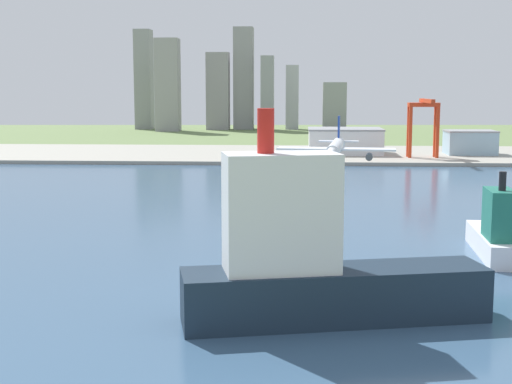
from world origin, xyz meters
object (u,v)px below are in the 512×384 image
(port_crane_red, at_px, (424,116))
(warehouse_annex, at_px, (470,142))
(cargo_ship, at_px, (314,262))
(warehouse_main, at_px, (345,141))
(airplane_landing, at_px, (336,148))
(ferry_boat, at_px, (495,232))

(port_crane_red, height_order, warehouse_annex, port_crane_red)
(port_crane_red, bearing_deg, cargo_ship, -102.87)
(cargo_ship, relative_size, warehouse_main, 1.25)
(warehouse_annex, bearing_deg, port_crane_red, -143.28)
(cargo_ship, bearing_deg, warehouse_annex, 72.74)
(airplane_landing, bearing_deg, warehouse_main, 86.04)
(cargo_ship, bearing_deg, ferry_boat, 49.48)
(cargo_ship, relative_size, port_crane_red, 1.40)
(port_crane_red, relative_size, warehouse_main, 0.89)
(cargo_ship, height_order, warehouse_main, cargo_ship)
(cargo_ship, xyz_separation_m, port_crane_red, (81.01, 354.52, 17.81))
(ferry_boat, distance_m, warehouse_main, 321.75)
(airplane_landing, bearing_deg, ferry_boat, 11.41)
(cargo_ship, height_order, warehouse_annex, cargo_ship)
(cargo_ship, distance_m, warehouse_main, 385.11)
(warehouse_main, distance_m, warehouse_annex, 89.13)
(airplane_landing, xyz_separation_m, port_crane_red, (74.09, 300.87, -1.92))
(ferry_boat, relative_size, warehouse_main, 0.80)
(warehouse_annex, bearing_deg, airplane_landing, -108.79)
(cargo_ship, height_order, ferry_boat, cargo_ship)
(ferry_boat, height_order, warehouse_main, ferry_boat)
(ferry_boat, bearing_deg, warehouse_annex, 78.51)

